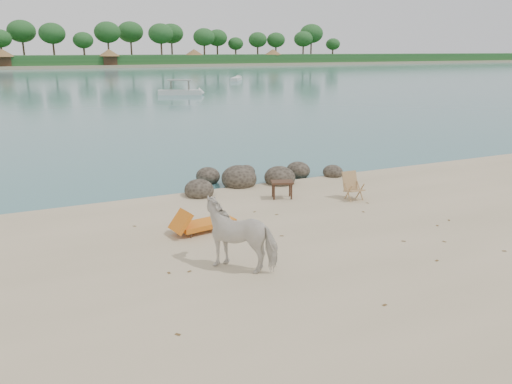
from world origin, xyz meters
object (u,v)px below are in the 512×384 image
lounge_chair (207,221)px  side_table (282,191)px  boulders (253,179)px  deck_chair (354,187)px  cow (241,235)px

lounge_chair → side_table: bearing=19.6°
boulders → side_table: boulders is taller
lounge_chair → deck_chair: deck_chair is taller
boulders → side_table: bearing=-88.9°
boulders → cow: size_ratio=3.54×
boulders → cow: bearing=-116.4°
boulders → cow: 7.09m
deck_chair → boulders: bearing=124.5°
deck_chair → side_table: bearing=153.7°
boulders → deck_chair: (2.03, -3.23, 0.25)m
boulders → lounge_chair: bearing=-128.4°
side_table → deck_chair: 2.27m
boulders → deck_chair: 3.82m
cow → deck_chair: (5.17, 3.11, -0.31)m
cow → boulders: bearing=-163.1°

